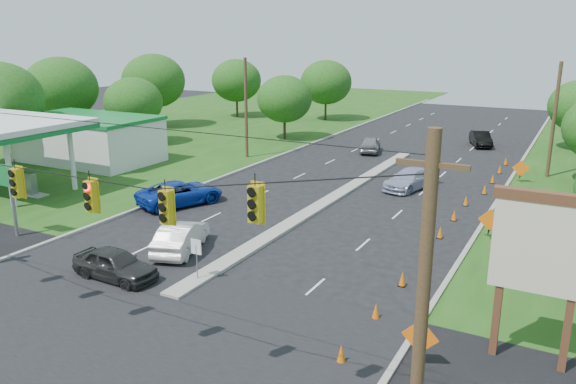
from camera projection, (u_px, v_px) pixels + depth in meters
The scene contains 38 objects.
ground at pixel (98, 342), 20.61m from camera, with size 160.00×160.00×0.00m, color black.
grass_left at pixel (26, 159), 51.25m from camera, with size 40.00×160.00×0.06m, color #1E4714.
cross_street at pixel (98, 342), 20.61m from camera, with size 160.00×14.00×0.02m, color black.
curb_left at pixel (270, 160), 50.66m from camera, with size 0.25×110.00×0.16m, color gray.
curb_right at pixel (506, 188), 41.45m from camera, with size 0.25×110.00×0.16m, color gray.
median at pixel (331, 200), 38.42m from camera, with size 1.00×34.00×0.18m, color gray.
median_sign at pixel (196, 252), 25.31m from camera, with size 0.55×0.06×2.05m.
signal_span at pixel (60, 222), 18.45m from camera, with size 25.60×0.32×9.00m.
utility_pole_far_left at pixel (246, 109), 50.54m from camera, with size 0.28×0.28×9.00m, color #422D1C.
utility_pole_far_right at pixel (554, 121), 43.38m from camera, with size 0.28×0.28×9.00m, color #422D1C.
gas_station at pixel (75, 136), 47.87m from camera, with size 18.40×19.70×5.20m.
pylon_sign at pixel (551, 254), 18.26m from camera, with size 5.90×2.30×6.12m.
cone_0 at pixel (341, 354), 19.24m from camera, with size 0.32×0.32×0.70m, color orange.
cone_1 at pixel (376, 311), 22.21m from camera, with size 0.32×0.32×0.70m, color orange.
cone_2 at pixel (402, 279), 25.17m from camera, with size 0.32×0.32×0.70m, color orange.
cone_3 at pixel (423, 253), 28.14m from camera, with size 0.32×0.32×0.70m, color orange.
cone_4 at pixel (440, 232), 31.11m from camera, with size 0.32×0.32×0.70m, color orange.
cone_5 at pixel (454, 215), 34.08m from camera, with size 0.32×0.32×0.70m, color orange.
cone_6 at pixel (466, 201), 37.05m from camera, with size 0.32×0.32×0.70m, color orange.
cone_7 at pixel (485, 189), 39.74m from camera, with size 0.32×0.32×0.70m, color orange.
cone_8 at pixel (493, 179), 42.71m from camera, with size 0.32×0.32×0.70m, color orange.
cone_9 at pixel (500, 169), 45.68m from camera, with size 0.32×0.32×0.70m, color orange.
cone_10 at pixel (506, 161), 48.65m from camera, with size 0.32×0.32×0.70m, color orange.
work_sign_0 at pixel (420, 338), 18.78m from camera, with size 1.27×0.58×1.37m.
work_sign_1 at pixel (490, 221), 30.66m from camera, with size 1.27×0.58×1.37m.
work_sign_2 at pixel (521, 169), 42.53m from camera, with size 1.27×0.58×1.37m.
tree_2 at pixel (133, 102), 56.74m from camera, with size 5.88×5.88×6.86m.
tree_3 at pixel (154, 81), 67.63m from camera, with size 7.56×7.56×8.82m.
tree_4 at pixel (236, 80), 76.15m from camera, with size 6.72×6.72×7.84m.
tree_5 at pixel (285, 99), 59.75m from camera, with size 5.88×5.88×6.86m.
tree_6 at pixel (326, 82), 73.22m from camera, with size 6.72×6.72×7.84m.
tree_14 at pixel (61, 88), 58.36m from camera, with size 7.56×7.56×8.82m.
black_sedan at pixel (115, 264), 25.80m from camera, with size 1.72×4.28×1.46m, color #272727.
white_sedan at pixel (181, 237), 29.14m from camera, with size 1.64×4.70×1.55m, color white.
blue_pickup at pixel (180, 193), 37.17m from camera, with size 2.66×5.76×1.60m, color #0F34A4.
silver_car_far at pixel (410, 179), 41.04m from camera, with size 2.05×5.05×1.47m, color #A2A7C5.
silver_car_oncoming at pixel (370, 144), 53.93m from camera, with size 1.80×4.48×1.53m, color slate.
dark_car_receding at pixel (481, 139), 56.92m from camera, with size 1.61×4.61×1.52m, color black.
Camera 1 is at (14.84, -12.86, 10.89)m, focal length 35.00 mm.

